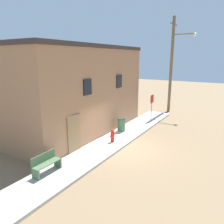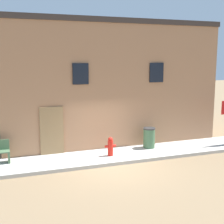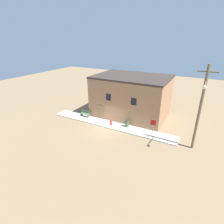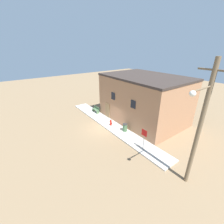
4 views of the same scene
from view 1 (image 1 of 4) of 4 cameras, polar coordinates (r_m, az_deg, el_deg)
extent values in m
plane|color=#846B4C|center=(13.06, 3.07, -9.40)|extent=(80.00, 80.00, 0.00)
cube|color=#BCB7AD|center=(13.50, -0.70, -8.25)|extent=(17.83, 2.00, 0.14)
cube|color=#A87551|center=(16.38, -12.73, 5.56)|extent=(10.40, 7.32, 5.75)
cube|color=#382D28|center=(16.23, -13.32, 16.07)|extent=(10.50, 7.42, 0.24)
cube|color=black|center=(12.52, -6.44, 6.49)|extent=(0.70, 0.08, 0.90)
cube|color=black|center=(15.54, 1.87, 8.02)|extent=(0.70, 0.08, 0.90)
cube|color=#937047|center=(12.13, -9.90, -5.88)|extent=(1.00, 0.08, 2.20)
cylinder|color=red|center=(13.47, 0.14, -6.50)|extent=(0.23, 0.23, 0.64)
sphere|color=red|center=(13.34, 0.14, -4.97)|extent=(0.21, 0.21, 0.21)
cylinder|color=red|center=(13.29, -0.27, -6.34)|extent=(0.13, 0.10, 0.10)
cylinder|color=red|center=(13.58, 0.53, -5.89)|extent=(0.13, 0.10, 0.10)
cylinder|color=gray|center=(18.09, 10.27, 1.09)|extent=(0.06, 0.06, 2.13)
cube|color=red|center=(17.93, 10.44, 3.40)|extent=(0.64, 0.02, 0.64)
cube|color=#4C6B47|center=(10.16, -19.30, -15.18)|extent=(0.08, 0.44, 0.44)
cube|color=#4C6B47|center=(10.90, -13.99, -12.69)|extent=(0.08, 0.44, 0.44)
cube|color=#4C6B47|center=(10.41, -16.63, -12.73)|extent=(1.36, 0.44, 0.04)
cube|color=#4C6B47|center=(10.45, -17.47, -11.31)|extent=(1.36, 0.04, 0.41)
cylinder|color=#426642|center=(15.39, 2.44, -3.41)|extent=(0.53, 0.53, 0.87)
cylinder|color=#2D2D2D|center=(15.26, 2.46, -1.74)|extent=(0.56, 0.56, 0.06)
cylinder|color=brown|center=(21.85, 15.20, 11.53)|extent=(0.27, 0.27, 8.84)
cylinder|color=brown|center=(21.68, 18.29, 18.81)|extent=(0.10, 1.94, 0.10)
sphere|color=silver|center=(21.45, 20.91, 18.39)|extent=(0.32, 0.32, 0.32)
cube|color=brown|center=(22.03, 15.86, 21.20)|extent=(1.80, 0.10, 0.10)
camera|label=2|loc=(8.57, 70.26, -1.94)|focal=50.00mm
camera|label=3|loc=(24.68, 64.68, 19.85)|focal=28.00mm
camera|label=4|loc=(24.90, 41.28, 20.20)|focal=24.00mm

